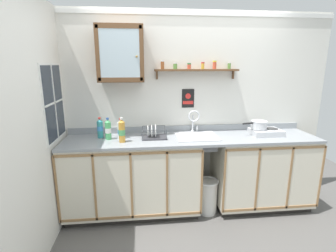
# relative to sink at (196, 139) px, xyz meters

# --- Properties ---
(floor) EXTENTS (6.09, 6.09, 0.00)m
(floor) POSITION_rel_sink_xyz_m (-0.06, -0.42, -0.93)
(floor) COLOR #565451
(floor) RESTS_ON ground
(back_wall) EXTENTS (3.69, 0.07, 2.46)m
(back_wall) POSITION_rel_sink_xyz_m (-0.06, 0.29, 0.31)
(back_wall) COLOR silver
(back_wall) RESTS_ON ground
(side_wall_left) EXTENTS (0.05, 3.49, 2.46)m
(side_wall_left) POSITION_rel_sink_xyz_m (-1.63, -0.68, 0.30)
(side_wall_left) COLOR silver
(side_wall_left) RESTS_ON ground
(lower_cabinet_run) EXTENTS (1.61, 0.61, 0.93)m
(lower_cabinet_run) POSITION_rel_sink_xyz_m (-0.79, -0.04, -0.46)
(lower_cabinet_run) COLOR black
(lower_cabinet_run) RESTS_ON ground
(lower_cabinet_run_right) EXTENTS (1.22, 0.61, 0.93)m
(lower_cabinet_run_right) POSITION_rel_sink_xyz_m (0.86, -0.04, -0.46)
(lower_cabinet_run_right) COLOR black
(lower_cabinet_run_right) RESTS_ON ground
(countertop) EXTENTS (3.05, 0.64, 0.03)m
(countertop) POSITION_rel_sink_xyz_m (-0.06, -0.04, 0.02)
(countertop) COLOR gray
(countertop) RESTS_ON lower_cabinet_run
(backsplash) EXTENTS (3.05, 0.02, 0.08)m
(backsplash) POSITION_rel_sink_xyz_m (-0.06, 0.25, 0.07)
(backsplash) COLOR gray
(backsplash) RESTS_ON countertop
(sink) EXTENTS (0.50, 0.48, 0.44)m
(sink) POSITION_rel_sink_xyz_m (0.00, 0.00, 0.00)
(sink) COLOR silver
(sink) RESTS_ON countertop
(hot_plate_stove) EXTENTS (0.37, 0.28, 0.08)m
(hot_plate_stove) POSITION_rel_sink_xyz_m (0.88, -0.02, 0.07)
(hot_plate_stove) COLOR silver
(hot_plate_stove) RESTS_ON countertop
(saucepan) EXTENTS (0.34, 0.20, 0.10)m
(saucepan) POSITION_rel_sink_xyz_m (0.79, -0.00, 0.16)
(saucepan) COLOR silver
(saucepan) RESTS_ON hot_plate_stove
(bottle_juice_amber_0) EXTENTS (0.07, 0.07, 0.28)m
(bottle_juice_amber_0) POSITION_rel_sink_xyz_m (-0.89, -0.14, 0.16)
(bottle_juice_amber_0) COLOR gold
(bottle_juice_amber_0) RESTS_ON countertop
(bottle_soda_green_1) EXTENTS (0.07, 0.07, 0.26)m
(bottle_soda_green_1) POSITION_rel_sink_xyz_m (-1.06, -0.01, 0.15)
(bottle_soda_green_1) COLOR #4CB266
(bottle_soda_green_1) RESTS_ON countertop
(bottle_opaque_white_2) EXTENTS (0.08, 0.08, 0.24)m
(bottle_opaque_white_2) POSITION_rel_sink_xyz_m (-0.91, 0.03, 0.14)
(bottle_opaque_white_2) COLOR white
(bottle_opaque_white_2) RESTS_ON countertop
(bottle_detergent_teal_3) EXTENTS (0.07, 0.07, 0.25)m
(bottle_detergent_teal_3) POSITION_rel_sink_xyz_m (-1.16, 0.07, 0.15)
(bottle_detergent_teal_3) COLOR teal
(bottle_detergent_teal_3) RESTS_ON countertop
(dish_rack) EXTENTS (0.30, 0.23, 0.16)m
(dish_rack) POSITION_rel_sink_xyz_m (-0.53, -0.01, 0.07)
(dish_rack) COLOR #333338
(dish_rack) RESTS_ON countertop
(wall_cabinet) EXTENTS (0.53, 0.29, 0.63)m
(wall_cabinet) POSITION_rel_sink_xyz_m (-0.88, 0.13, 1.01)
(wall_cabinet) COLOR brown
(spice_shelf) EXTENTS (1.03, 0.14, 0.23)m
(spice_shelf) POSITION_rel_sink_xyz_m (0.02, 0.20, 0.83)
(spice_shelf) COLOR brown
(warning_sign) EXTENTS (0.16, 0.01, 0.24)m
(warning_sign) POSITION_rel_sink_xyz_m (-0.06, 0.26, 0.47)
(warning_sign) COLOR black
(window) EXTENTS (0.03, 0.61, 0.83)m
(window) POSITION_rel_sink_xyz_m (-1.60, -0.11, 0.49)
(window) COLOR #262D38
(trash_bin) EXTENTS (0.26, 0.26, 0.43)m
(trash_bin) POSITION_rel_sink_xyz_m (0.13, -0.14, -0.70)
(trash_bin) COLOR silver
(trash_bin) RESTS_ON ground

